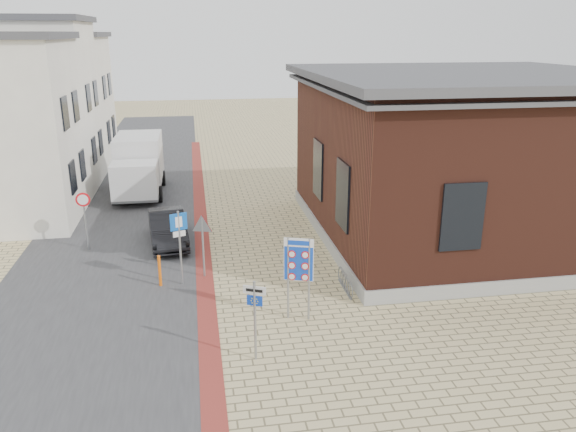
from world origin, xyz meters
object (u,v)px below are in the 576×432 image
object	(u,v)px
box_truck	(138,165)
parking_sign	(179,235)
sedan	(168,228)
border_sign	(299,262)
bollard	(160,271)
essen_sign	(255,309)

from	to	relation	value
box_truck	parking_sign	distance (m)	12.29
sedan	box_truck	xyz separation A→B (m)	(-1.72, 7.89, 0.90)
border_sign	bollard	distance (m)	5.36
parking_sign	bollard	size ratio (longest dim) A/B	2.37
sedan	essen_sign	distance (m)	9.60
parking_sign	bollard	distance (m)	1.46
border_sign	parking_sign	world-z (taller)	parking_sign
border_sign	parking_sign	bearing A→B (deg)	157.77
essen_sign	border_sign	bearing A→B (deg)	76.93
box_truck	parking_sign	world-z (taller)	box_truck
essen_sign	sedan	bearing A→B (deg)	129.84
bollard	border_sign	bearing A→B (deg)	-35.62
box_truck	bollard	world-z (taller)	box_truck
bollard	sedan	bearing A→B (deg)	88.25
border_sign	parking_sign	size ratio (longest dim) A/B	0.98
sedan	border_sign	distance (m)	8.38
sedan	border_sign	size ratio (longest dim) A/B	1.55
bollard	essen_sign	bearing A→B (deg)	-61.76
parking_sign	sedan	bearing A→B (deg)	77.51
sedan	bollard	xyz separation A→B (m)	(-0.13, -4.18, -0.10)
sedan	essen_sign	size ratio (longest dim) A/B	1.78
sedan	border_sign	bearing A→B (deg)	-66.63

